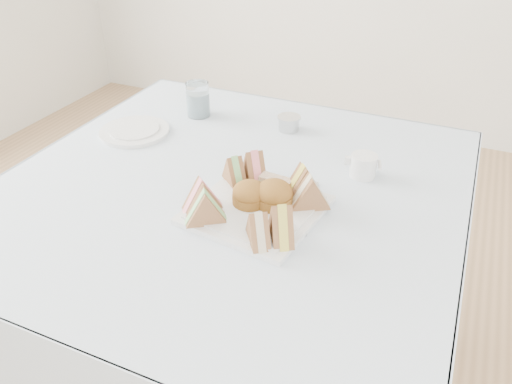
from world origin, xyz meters
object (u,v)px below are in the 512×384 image
at_px(table, 234,303).
at_px(water_glass, 198,99).
at_px(serving_plate, 256,210).
at_px(creamer_jug, 363,166).

bearing_deg(table, water_glass, 129.39).
height_order(table, water_glass, water_glass).
distance_m(serving_plate, water_glass, 0.52).
distance_m(water_glass, creamer_jug, 0.54).
xyz_separation_m(table, water_glass, (-0.25, 0.30, 0.42)).
height_order(table, creamer_jug, creamer_jug).
height_order(table, serving_plate, serving_plate).
xyz_separation_m(table, serving_plate, (0.10, -0.08, 0.38)).
relative_size(table, water_glass, 9.25).
xyz_separation_m(table, creamer_jug, (0.27, 0.16, 0.40)).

